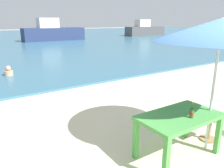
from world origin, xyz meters
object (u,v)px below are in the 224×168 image
Objects in this scene: patio_umbrella at (221,30)px; swimmer_person at (9,72)px; side_table_wood at (210,123)px; boat_barge at (53,32)px; boat_cargo_ship at (145,30)px; beer_bottle_amber at (192,112)px; picnic_table_green at (179,121)px.

patio_umbrella reaches higher than swimmer_person.
swimmer_person is (-2.38, 7.51, -0.11)m from side_table_wood.
boat_barge reaches higher than boat_cargo_ship.
side_table_wood reaches higher than swimmer_person.
boat_cargo_ship reaches higher than beer_bottle_amber.
swimmer_person is at bearing -115.36° from boat_barge.
picnic_table_green is at bearing -179.54° from side_table_wood.
boat_barge is 1.07× the size of boat_cargo_ship.
picnic_table_green reaches higher than side_table_wood.
patio_umbrella is 23.29m from boat_barge.
patio_umbrella reaches higher than picnic_table_green.
side_table_wood is 29.90m from boat_cargo_ship.
patio_umbrella is at bearing -75.03° from swimmer_person.
patio_umbrella reaches higher than side_table_wood.
picnic_table_green is 30.50m from boat_cargo_ship.
side_table_wood is (0.33, 0.17, -1.76)m from patio_umbrella.
beer_bottle_amber is at bearing -78.82° from swimmer_person.
boat_barge is 14.16m from boat_cargo_ship.
beer_bottle_amber is at bearing -130.20° from boat_cargo_ship.
boat_cargo_ship is (19.21, 23.35, -1.21)m from patio_umbrella.
beer_bottle_amber is 30.59m from boat_cargo_ship.
boat_cargo_ship reaches higher than patio_umbrella.
patio_umbrella reaches higher than beer_bottle_amber.
picnic_table_green is 23.24m from boat_barge.
boat_cargo_ship is (14.14, 0.65, -0.06)m from boat_barge.
swimmer_person is at bearing 101.18° from beer_bottle_amber.
picnic_table_green is 3.41× the size of swimmer_person.
boat_cargo_ship is at bearing 2.63° from boat_barge.
beer_bottle_amber is at bearing -168.01° from side_table_wood.
swimmer_person is at bearing 104.97° from patio_umbrella.
boat_cargo_ship is at bearing 36.39° from swimmer_person.
boat_barge is (4.74, 22.53, 0.61)m from side_table_wood.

